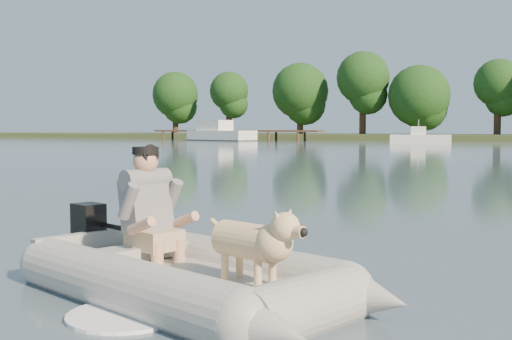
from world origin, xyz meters
The scene contains 8 objects.
water centered at (0.00, 0.00, 0.00)m, with size 160.00×160.00×0.00m, color slate.
dock centered at (-26.00, 52.00, 0.52)m, with size 18.00×2.00×1.04m, color #4C331E, non-canonical shape.
dinghy centered at (0.75, -0.62, 0.51)m, with size 4.27×3.33×1.21m, color gray, non-canonical shape.
man centered at (0.19, -0.38, 0.67)m, with size 0.63×0.54×0.93m, color slate, non-canonical shape.
dog centered at (1.29, -0.76, 0.45)m, with size 0.81×0.29×0.54m, color tan, non-canonical shape.
outboard_motor centered at (-0.61, -0.16, 0.27)m, with size 0.36×0.25×0.68m, color black, non-canonical shape.
cabin_cruiser centered at (-26.64, 50.15, 1.00)m, with size 7.66×2.74×2.37m, color white, non-canonical shape.
motorboat centered at (-6.65, 45.96, 0.91)m, with size 4.76×1.83×2.01m, color white, non-canonical shape.
Camera 1 is at (3.22, -4.69, 1.27)m, focal length 45.00 mm.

